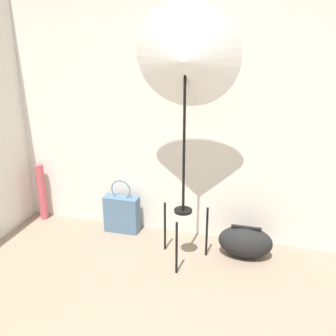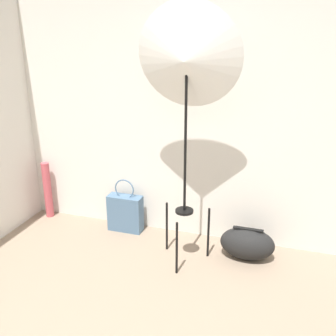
# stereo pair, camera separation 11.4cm
# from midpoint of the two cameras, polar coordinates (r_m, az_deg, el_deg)

# --- Properties ---
(wall_back) EXTENTS (8.00, 0.05, 2.60)m
(wall_back) POSITION_cam_midpoint_polar(r_m,az_deg,el_deg) (3.47, 4.06, 9.78)
(wall_back) COLOR silver
(wall_back) RESTS_ON ground_plane
(photo_umbrella) EXTENTS (0.81, 0.39, 2.09)m
(photo_umbrella) POSITION_cam_midpoint_polar(r_m,az_deg,el_deg) (2.96, 1.38, 15.24)
(photo_umbrella) COLOR black
(photo_umbrella) RESTS_ON ground_plane
(tote_bag) EXTENTS (0.34, 0.13, 0.54)m
(tote_bag) POSITION_cam_midpoint_polar(r_m,az_deg,el_deg) (3.89, -7.55, -6.55)
(tote_bag) COLOR slate
(tote_bag) RESTS_ON ground_plane
(duffel_bag) EXTENTS (0.47, 0.28, 0.29)m
(duffel_bag) POSITION_cam_midpoint_polar(r_m,az_deg,el_deg) (3.53, 10.23, -10.51)
(duffel_bag) COLOR black
(duffel_bag) RESTS_ON ground_plane
(paper_roll) EXTENTS (0.08, 0.08, 0.60)m
(paper_roll) POSITION_cam_midpoint_polar(r_m,az_deg,el_deg) (4.27, -18.57, -3.33)
(paper_roll) COLOR #BC4C56
(paper_roll) RESTS_ON ground_plane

